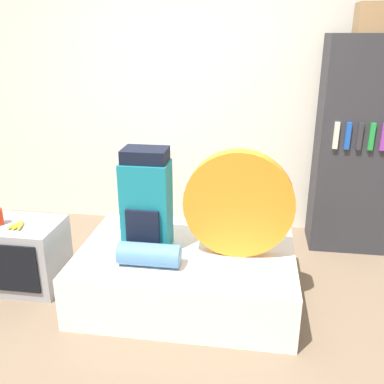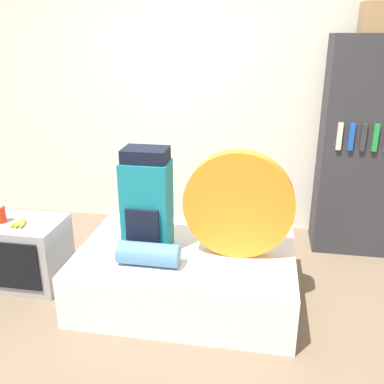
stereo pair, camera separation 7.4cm
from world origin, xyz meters
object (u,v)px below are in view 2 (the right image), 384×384
object	(u,v)px
bookshelf	(362,148)
sleeping_roll	(148,254)
cardboard_box	(381,17)
television	(25,252)
tent_bag	(238,205)
backpack	(147,201)
canister	(0,214)

from	to	relation	value
bookshelf	sleeping_roll	bearing A→B (deg)	-139.75
sleeping_roll	cardboard_box	world-z (taller)	cardboard_box
bookshelf	cardboard_box	xyz separation A→B (m)	(-0.00, -0.03, 1.06)
television	cardboard_box	size ratio (longest dim) A/B	2.06
tent_bag	bookshelf	distance (m)	1.47
sleeping_roll	cardboard_box	distance (m)	2.55
backpack	television	world-z (taller)	backpack
tent_bag	canister	distance (m)	1.81
backpack	sleeping_roll	world-z (taller)	backpack
canister	bookshelf	bearing A→B (deg)	22.00
backpack	sleeping_roll	bearing A→B (deg)	-74.26
backpack	bookshelf	distance (m)	1.97
backpack	cardboard_box	bearing A→B (deg)	32.51
sleeping_roll	bookshelf	world-z (taller)	bookshelf
backpack	television	xyz separation A→B (m)	(-1.01, -0.03, -0.50)
television	bookshelf	bearing A→B (deg)	22.57
sleeping_roll	television	distance (m)	1.12
sleeping_roll	tent_bag	bearing A→B (deg)	23.27
tent_bag	bookshelf	xyz separation A→B (m)	(0.99, 1.08, 0.17)
television	canister	world-z (taller)	canister
backpack	tent_bag	bearing A→B (deg)	-0.53
backpack	tent_bag	world-z (taller)	tent_bag
tent_bag	sleeping_roll	size ratio (longest dim) A/B	1.80
tent_bag	bookshelf	size ratio (longest dim) A/B	0.41
sleeping_roll	television	world-z (taller)	sleeping_roll
backpack	television	size ratio (longest dim) A/B	1.21
television	bookshelf	world-z (taller)	bookshelf
canister	tent_bag	bearing A→B (deg)	1.49
backpack	tent_bag	size ratio (longest dim) A/B	0.98
backpack	cardboard_box	size ratio (longest dim) A/B	2.50
tent_bag	sleeping_roll	distance (m)	0.70
canister	backpack	bearing A→B (deg)	2.64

